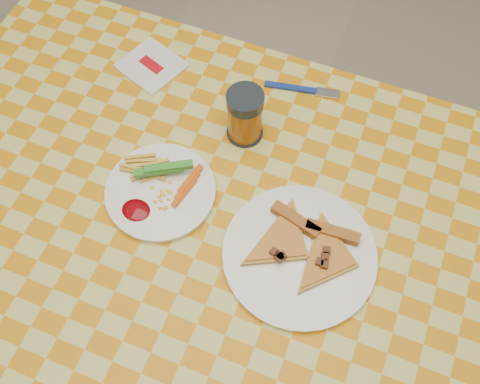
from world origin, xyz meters
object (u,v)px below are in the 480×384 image
(table, at_px, (212,240))
(plate_left, at_px, (161,192))
(plate_right, at_px, (299,255))
(drink_glass, at_px, (245,116))

(table, height_order, plate_left, plate_left)
(table, xyz_separation_m, plate_left, (-0.11, 0.03, 0.08))
(table, height_order, plate_right, plate_right)
(plate_right, bearing_deg, drink_glass, 131.35)
(plate_left, relative_size, plate_right, 0.76)
(drink_glass, bearing_deg, table, -86.08)
(table, height_order, drink_glass, drink_glass)
(table, xyz_separation_m, drink_glass, (-0.01, 0.21, 0.13))
(plate_left, bearing_deg, table, -12.81)
(table, xyz_separation_m, plate_right, (0.17, 0.00, 0.08))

